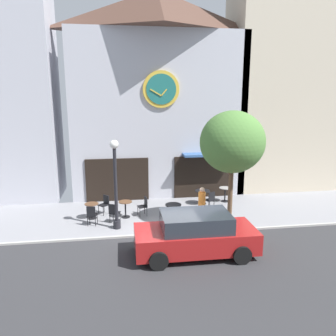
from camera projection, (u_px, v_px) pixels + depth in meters
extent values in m
cube|color=gray|center=(162.00, 214.00, 15.99)|extent=(26.04, 4.89, 0.05)
cube|color=#2D2D30|center=(186.00, 281.00, 10.33)|extent=(26.04, 6.86, 0.05)
cube|color=#A8A5A0|center=(169.00, 234.00, 13.64)|extent=(26.04, 0.12, 0.08)
cube|color=#B2B2BC|center=(158.00, 115.00, 18.82)|extent=(9.46, 2.92, 8.87)
pyramid|color=#4C3328|center=(157.00, 10.00, 17.62)|extent=(8.51, 4.08, 2.10)
cylinder|color=gold|center=(161.00, 89.00, 17.05)|extent=(1.88, 0.10, 1.88)
cylinder|color=#1E6660|center=(161.00, 89.00, 16.99)|extent=(1.54, 0.04, 1.54)
cube|color=gold|center=(164.00, 92.00, 17.00)|extent=(0.32, 0.03, 0.36)
cube|color=gold|center=(156.00, 92.00, 16.94)|extent=(0.60, 0.03, 0.38)
cube|color=black|center=(117.00, 180.00, 17.76)|extent=(3.31, 0.10, 2.30)
cube|color=black|center=(204.00, 177.00, 18.44)|extent=(3.31, 0.10, 2.30)
cube|color=#33568C|center=(211.00, 154.00, 17.90)|extent=(3.03, 0.90, 0.12)
cube|color=beige|center=(290.00, 67.00, 19.55)|extent=(6.98, 3.34, 14.35)
cylinder|color=black|center=(117.00, 224.00, 14.28)|extent=(0.32, 0.32, 0.36)
cylinder|color=black|center=(116.00, 189.00, 13.94)|extent=(0.14, 0.14, 3.45)
sphere|color=white|center=(114.00, 144.00, 13.52)|extent=(0.36, 0.36, 0.36)
cylinder|color=brown|center=(230.00, 196.00, 14.25)|extent=(0.20, 0.20, 2.74)
ellipsoid|color=#4C7A38|center=(233.00, 142.00, 13.74)|extent=(2.72, 2.44, 2.58)
cylinder|color=black|center=(92.00, 211.00, 15.36)|extent=(0.07, 0.07, 0.70)
cylinder|color=black|center=(92.00, 218.00, 15.43)|extent=(0.40, 0.40, 0.03)
cylinder|color=brown|center=(92.00, 204.00, 15.28)|extent=(0.63, 0.63, 0.03)
cylinder|color=black|center=(125.00, 210.00, 15.49)|extent=(0.07, 0.07, 0.76)
cylinder|color=black|center=(126.00, 217.00, 15.57)|extent=(0.40, 0.40, 0.03)
cylinder|color=brown|center=(125.00, 202.00, 15.41)|extent=(0.62, 0.62, 0.03)
cylinder|color=black|center=(173.00, 213.00, 15.11)|extent=(0.07, 0.07, 0.74)
cylinder|color=black|center=(173.00, 220.00, 15.19)|extent=(0.40, 0.40, 0.03)
cylinder|color=black|center=(173.00, 205.00, 15.03)|extent=(0.73, 0.73, 0.03)
cylinder|color=black|center=(202.00, 197.00, 17.36)|extent=(0.07, 0.07, 0.71)
cylinder|color=black|center=(202.00, 204.00, 17.44)|extent=(0.40, 0.40, 0.03)
cylinder|color=black|center=(203.00, 191.00, 17.29)|extent=(0.78, 0.78, 0.03)
cylinder|color=black|center=(225.00, 195.00, 17.76)|extent=(0.07, 0.07, 0.75)
cylinder|color=black|center=(225.00, 201.00, 17.84)|extent=(0.40, 0.40, 0.03)
cylinder|color=gray|center=(225.00, 188.00, 17.68)|extent=(0.63, 0.63, 0.03)
cube|color=black|center=(209.00, 200.00, 16.65)|extent=(0.53, 0.53, 0.04)
cube|color=black|center=(212.00, 197.00, 16.45)|extent=(0.36, 0.19, 0.45)
cylinder|color=black|center=(210.00, 203.00, 16.92)|extent=(0.03, 0.03, 0.45)
cylinder|color=black|center=(204.00, 204.00, 16.74)|extent=(0.03, 0.03, 0.45)
cylinder|color=black|center=(214.00, 205.00, 16.65)|extent=(0.03, 0.03, 0.45)
cylinder|color=black|center=(209.00, 206.00, 16.47)|extent=(0.03, 0.03, 0.45)
cube|color=black|center=(142.00, 206.00, 15.69)|extent=(0.48, 0.48, 0.04)
cube|color=black|center=(146.00, 201.00, 15.70)|extent=(0.12, 0.38, 0.45)
cylinder|color=black|center=(138.00, 210.00, 15.83)|extent=(0.03, 0.03, 0.45)
cylinder|color=black|center=(140.00, 213.00, 15.52)|extent=(0.03, 0.03, 0.45)
cylinder|color=black|center=(145.00, 209.00, 15.95)|extent=(0.03, 0.03, 0.45)
cylinder|color=black|center=(147.00, 212.00, 15.65)|extent=(0.03, 0.03, 0.45)
cube|color=black|center=(115.00, 213.00, 14.88)|extent=(0.53, 0.53, 0.04)
cube|color=black|center=(113.00, 209.00, 14.66)|extent=(0.36, 0.20, 0.45)
cylinder|color=black|center=(120.00, 217.00, 15.04)|extent=(0.03, 0.03, 0.45)
cylinder|color=black|center=(113.00, 216.00, 15.13)|extent=(0.03, 0.03, 0.45)
cylinder|color=black|center=(117.00, 219.00, 14.72)|extent=(0.03, 0.03, 0.45)
cylinder|color=black|center=(110.00, 218.00, 14.82)|extent=(0.03, 0.03, 0.45)
cube|color=black|center=(104.00, 205.00, 15.90)|extent=(0.57, 0.57, 0.04)
cube|color=black|center=(106.00, 200.00, 15.99)|extent=(0.29, 0.31, 0.45)
cylinder|color=black|center=(99.00, 210.00, 15.92)|extent=(0.03, 0.03, 0.45)
cylinder|color=black|center=(103.00, 211.00, 15.72)|extent=(0.03, 0.03, 0.45)
cylinder|color=black|center=(104.00, 208.00, 16.18)|extent=(0.03, 0.03, 0.45)
cylinder|color=black|center=(109.00, 209.00, 15.97)|extent=(0.03, 0.03, 0.45)
cube|color=black|center=(92.00, 215.00, 14.60)|extent=(0.46, 0.46, 0.04)
cube|color=black|center=(91.00, 212.00, 14.37)|extent=(0.38, 0.11, 0.45)
cylinder|color=black|center=(97.00, 218.00, 14.81)|extent=(0.03, 0.03, 0.45)
cylinder|color=black|center=(90.00, 218.00, 14.82)|extent=(0.03, 0.03, 0.45)
cylinder|color=black|center=(95.00, 221.00, 14.48)|extent=(0.03, 0.03, 0.45)
cylinder|color=black|center=(88.00, 221.00, 14.49)|extent=(0.03, 0.03, 0.45)
cylinder|color=#2D2D38|center=(202.00, 214.00, 14.74)|extent=(0.30, 0.30, 0.85)
cylinder|color=orange|center=(202.00, 199.00, 14.58)|extent=(0.37, 0.37, 0.60)
sphere|color=tan|center=(202.00, 190.00, 14.49)|extent=(0.22, 0.22, 0.22)
cube|color=maroon|center=(195.00, 239.00, 11.89)|extent=(4.32, 1.84, 0.75)
cube|color=#262B33|center=(196.00, 221.00, 11.74)|extent=(2.42, 1.60, 0.60)
cylinder|color=black|center=(242.00, 255.00, 11.27)|extent=(0.64, 0.23, 0.64)
cylinder|color=black|center=(226.00, 233.00, 13.01)|extent=(0.64, 0.23, 0.64)
cylinder|color=black|center=(159.00, 261.00, 10.88)|extent=(0.64, 0.23, 0.64)
cylinder|color=black|center=(153.00, 238.00, 12.62)|extent=(0.64, 0.23, 0.64)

